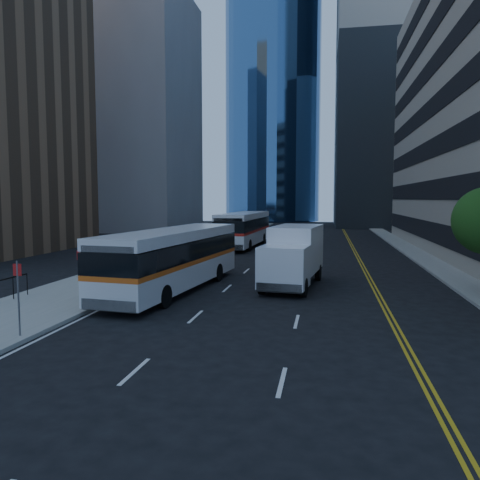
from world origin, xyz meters
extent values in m
plane|color=black|center=(0.00, 0.00, 0.00)|extent=(160.00, 160.00, 0.00)
cube|color=gray|center=(-10.50, 25.00, 0.07)|extent=(5.00, 90.00, 0.15)
cube|color=gray|center=(9.00, 25.00, 0.07)|extent=(2.00, 90.00, 0.15)
cube|color=gray|center=(18.00, 72.00, 30.00)|extent=(30.00, 28.00, 60.00)
cylinder|color=#315584|center=(-10.00, 85.00, 40.00)|extent=(20.00, 20.00, 80.00)
cube|color=gray|center=(-28.00, 52.00, 17.50)|extent=(18.00, 18.00, 35.00)
cube|color=silver|center=(-6.02, 6.94, 0.91)|extent=(3.94, 12.30, 1.11)
cube|color=#D95714|center=(-6.02, 6.94, 1.56)|extent=(3.97, 12.32, 0.22)
cube|color=black|center=(-6.02, 6.94, 2.11)|extent=(3.97, 12.32, 0.91)
cube|color=silver|center=(-6.02, 6.94, 2.87)|extent=(3.94, 12.30, 0.50)
cylinder|color=black|center=(-7.60, 3.47, 0.50)|extent=(0.41, 1.03, 1.01)
cylinder|color=black|center=(-5.24, 3.21, 0.50)|extent=(0.41, 1.03, 1.01)
cylinder|color=black|center=(-6.84, 10.27, 0.50)|extent=(0.41, 1.03, 1.01)
cylinder|color=black|center=(-4.48, 10.01, 0.50)|extent=(0.41, 1.03, 1.01)
cube|color=white|center=(-6.31, 29.12, 0.96)|extent=(3.28, 12.93, 1.18)
cube|color=red|center=(-6.31, 29.12, 1.66)|extent=(3.30, 12.96, 0.24)
cube|color=black|center=(-6.31, 29.12, 2.25)|extent=(3.30, 12.96, 0.96)
cube|color=white|center=(-6.31, 29.12, 3.05)|extent=(3.28, 12.93, 0.53)
cylinder|color=black|center=(-7.73, 25.32, 0.53)|extent=(0.36, 1.08, 1.07)
cylinder|color=black|center=(-5.19, 25.22, 0.53)|extent=(0.36, 1.08, 1.07)
cylinder|color=black|center=(-7.45, 32.59, 0.53)|extent=(0.36, 1.08, 1.07)
cylinder|color=black|center=(-4.91, 32.49, 0.53)|extent=(0.36, 1.08, 1.07)
cube|color=white|center=(-0.44, 6.87, 1.38)|extent=(2.53, 2.37, 2.00)
cube|color=black|center=(-0.56, 5.97, 1.76)|extent=(2.08, 0.32, 1.05)
cube|color=white|center=(-0.03, 10.18, 1.95)|extent=(2.84, 4.83, 2.48)
cube|color=black|center=(-0.16, 9.14, 0.52)|extent=(2.46, 6.45, 0.24)
cylinder|color=black|center=(-1.48, 6.81, 0.46)|extent=(0.38, 0.94, 0.92)
cylinder|color=black|center=(0.55, 6.56, 0.46)|extent=(0.38, 0.94, 0.92)
cylinder|color=black|center=(-0.89, 11.54, 0.46)|extent=(0.38, 0.94, 0.92)
cylinder|color=black|center=(1.15, 11.29, 0.46)|extent=(0.38, 0.94, 0.92)
camera|label=1|loc=(1.55, -15.60, 4.68)|focal=35.00mm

